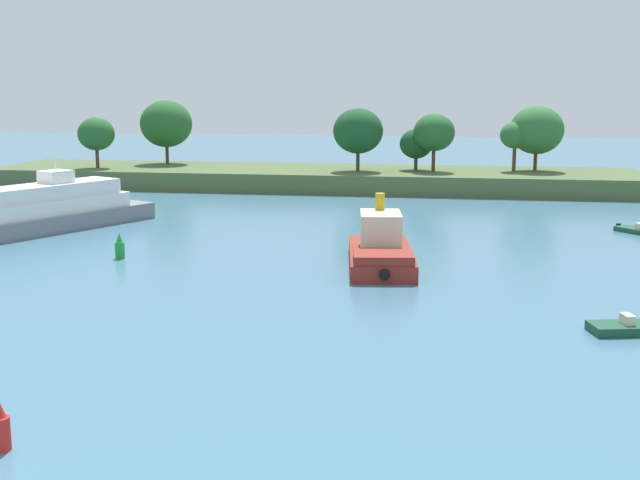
{
  "coord_description": "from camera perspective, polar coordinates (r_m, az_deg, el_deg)",
  "views": [
    {
      "loc": [
        15.69,
        -20.22,
        12.38
      ],
      "look_at": [
        5.77,
        39.99,
        1.2
      ],
      "focal_mm": 46.64,
      "sensor_mm": 36.0,
      "label": 1
    }
  ],
  "objects": [
    {
      "name": "white_riverboat",
      "position": [
        75.73,
        -19.38,
        1.75
      ],
      "size": [
        15.26,
        24.65,
        6.62
      ],
      "color": "slate",
      "rests_on": "ground"
    },
    {
      "name": "fishing_skiff",
      "position": [
        45.79,
        20.7,
        -5.65
      ],
      "size": [
        4.81,
        2.81,
        0.98
      ],
      "color": "#19472D",
      "rests_on": "ground"
    },
    {
      "name": "channel_buoy_red",
      "position": [
        31.45,
        -21.11,
        -11.94
      ],
      "size": [
        0.7,
        0.7,
        1.9
      ],
      "color": "red",
      "rests_on": "ground"
    },
    {
      "name": "tugboat",
      "position": [
        58.55,
        4.18,
        -0.61
      ],
      "size": [
        5.89,
        12.21,
        4.94
      ],
      "color": "maroon",
      "rests_on": "ground"
    },
    {
      "name": "channel_buoy_green",
      "position": [
        62.92,
        -13.58,
        -0.51
      ],
      "size": [
        0.7,
        0.7,
        1.9
      ],
      "color": "green",
      "rests_on": "ground"
    },
    {
      "name": "small_motorboat",
      "position": [
        77.15,
        20.93,
        0.64
      ],
      "size": [
        3.69,
        3.91,
        0.91
      ],
      "color": "#19472D",
      "rests_on": "ground"
    },
    {
      "name": "treeline_island",
      "position": [
        105.55,
        -0.08,
        5.14
      ],
      "size": [
        80.84,
        16.01,
        10.79
      ],
      "color": "#4C6038",
      "rests_on": "ground"
    }
  ]
}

